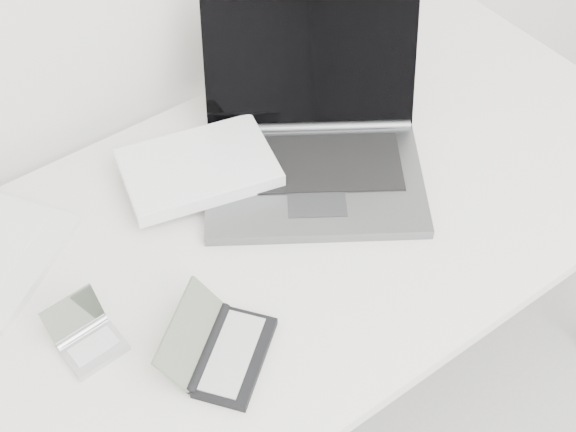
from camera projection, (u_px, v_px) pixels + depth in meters
desk at (288, 233)px, 1.56m from camera, size 1.60×0.80×0.73m
laptop_large at (280, 153)px, 1.57m from camera, size 0.65×0.56×0.27m
pda_silver at (88, 339)px, 1.32m from camera, size 0.10×0.12×0.07m
palmtop_charcoal at (223, 351)px, 1.31m from camera, size 0.23×0.22×0.08m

